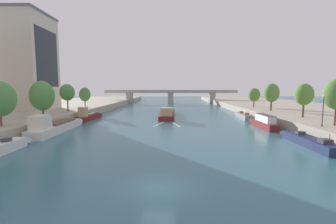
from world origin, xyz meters
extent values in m
plane|color=#336675|center=(0.00, 0.00, 0.00)|extent=(400.00, 400.00, 0.00)
cube|color=#B2A893|center=(-38.65, 55.00, 0.98)|extent=(36.00, 170.00, 1.96)
cube|color=#B2A893|center=(38.65, 55.00, 0.98)|extent=(36.00, 170.00, 1.96)
cube|color=maroon|center=(-0.29, 43.62, 0.48)|extent=(3.83, 18.86, 0.95)
cube|color=maroon|center=(-0.16, 53.37, 0.57)|extent=(3.40, 1.26, 0.84)
cube|color=maroon|center=(-0.29, 43.62, 0.98)|extent=(3.90, 18.86, 0.06)
cube|color=tan|center=(-0.39, 37.22, 1.94)|extent=(2.72, 3.80, 1.87)
cube|color=black|center=(-0.36, 39.11, 2.22)|extent=(2.14, 0.06, 0.52)
cube|color=brown|center=(-0.27, 45.50, 1.19)|extent=(2.91, 9.82, 0.36)
cylinder|color=#232328|center=(0.16, 37.97, 1.56)|extent=(0.07, 0.07, 1.10)
cube|color=#A5D1DB|center=(1.75, 29.89, 0.01)|extent=(1.92, 5.88, 0.03)
cube|color=#A5D1DB|center=(-1.85, 29.94, 0.01)|extent=(2.08, 5.85, 0.03)
cube|color=silver|center=(-18.44, 12.40, 0.68)|extent=(1.53, 1.26, 0.93)
cube|color=#38383D|center=(-18.40, 9.44, 1.39)|extent=(0.81, 0.91, 0.40)
cube|color=silver|center=(-18.78, 21.85, 0.61)|extent=(3.12, 14.82, 1.23)
cube|color=silver|center=(-18.97, 29.58, 0.74)|extent=(2.66, 1.32, 0.98)
cube|color=silver|center=(-18.78, 21.85, 1.26)|extent=(3.18, 14.82, 0.06)
cube|color=beige|center=(-18.66, 16.83, 2.34)|extent=(2.15, 3.00, 2.11)
cube|color=black|center=(-18.70, 18.32, 2.66)|extent=(1.66, 0.07, 0.59)
cube|color=brown|center=(-18.82, 23.33, 1.47)|extent=(2.34, 7.72, 0.36)
cylinder|color=#232328|center=(-18.26, 17.43, 1.84)|extent=(0.07, 0.07, 1.10)
cube|color=maroon|center=(-18.87, 37.31, 0.49)|extent=(2.37, 10.15, 0.98)
cube|color=maroon|center=(-18.65, 42.69, 0.59)|extent=(1.91, 1.29, 0.85)
cube|color=maroon|center=(-18.87, 37.31, 1.01)|extent=(2.41, 10.15, 0.06)
cube|color=tan|center=(-19.01, 33.88, 2.14)|extent=(1.55, 2.07, 2.20)
cube|color=black|center=(-18.97, 34.90, 2.47)|extent=(1.18, 0.08, 0.62)
cube|color=brown|center=(-18.83, 38.31, 1.22)|extent=(1.74, 5.30, 0.36)
cylinder|color=#232328|center=(-18.70, 34.27, 1.59)|extent=(0.07, 0.07, 1.10)
cube|color=#1E284C|center=(18.77, 12.84, 0.50)|extent=(2.16, 10.34, 1.01)
cube|color=#1E284C|center=(18.74, 18.36, 0.60)|extent=(2.01, 1.23, 0.87)
cube|color=#1E284C|center=(18.77, 12.84, 1.04)|extent=(2.20, 10.34, 0.06)
cube|color=#38383D|center=(18.76, 15.12, 1.27)|extent=(1.06, 0.90, 0.40)
cube|color=#38383D|center=(18.78, 9.95, 1.31)|extent=(1.17, 1.11, 0.48)
cylinder|color=#232328|center=(19.10, 9.75, 1.62)|extent=(0.07, 0.07, 1.10)
cube|color=maroon|center=(18.25, 26.47, 0.57)|extent=(1.90, 9.38, 1.13)
cube|color=maroon|center=(18.21, 31.50, 0.68)|extent=(1.75, 1.25, 0.93)
cube|color=maroon|center=(18.25, 26.47, 1.16)|extent=(1.94, 9.38, 0.06)
cube|color=white|center=(18.25, 26.00, 1.84)|extent=(1.55, 6.00, 1.29)
cube|color=#4C4C51|center=(18.25, 26.00, 2.52)|extent=(1.66, 6.18, 0.08)
cylinder|color=#232328|center=(18.54, 23.66, 1.74)|extent=(0.07, 0.07, 1.10)
cube|color=gray|center=(18.64, 40.21, 0.54)|extent=(2.11, 9.61, 1.07)
cube|color=gray|center=(18.81, 45.34, 0.64)|extent=(1.74, 1.28, 0.90)
cube|color=gray|center=(18.64, 40.21, 1.10)|extent=(2.14, 9.61, 0.06)
cube|color=#9E5133|center=(18.71, 42.31, 1.33)|extent=(0.93, 0.93, 0.40)
cube|color=#9E5133|center=(18.55, 37.54, 1.37)|extent=(1.02, 1.13, 0.48)
cylinder|color=#232328|center=(18.81, 37.34, 1.68)|extent=(0.07, 0.07, 1.10)
cylinder|color=brown|center=(-23.73, 15.74, 3.23)|extent=(0.25, 0.25, 2.55)
cylinder|color=brown|center=(-24.46, 27.66, 3.17)|extent=(0.35, 0.35, 2.42)
ellipsoid|color=#4C8942|center=(-24.46, 27.66, 5.97)|extent=(4.52, 4.52, 5.82)
cylinder|color=brown|center=(-23.90, 37.08, 3.67)|extent=(0.29, 0.29, 3.42)
ellipsoid|color=#4C8942|center=(-23.90, 37.08, 6.45)|extent=(3.39, 3.39, 3.91)
cylinder|color=brown|center=(-24.56, 49.45, 3.25)|extent=(0.27, 0.27, 2.58)
ellipsoid|color=#4C8942|center=(-24.56, 49.45, 5.66)|extent=(3.20, 3.20, 4.09)
cylinder|color=brown|center=(24.78, 17.13, 3.65)|extent=(0.26, 0.26, 3.39)
cylinder|color=brown|center=(25.76, 27.04, 3.55)|extent=(0.36, 0.36, 3.18)
ellipsoid|color=#568438|center=(25.76, 27.04, 6.26)|extent=(3.28, 3.28, 4.08)
cylinder|color=brown|center=(25.31, 40.04, 3.51)|extent=(0.40, 0.40, 3.12)
ellipsoid|color=#568438|center=(25.31, 40.04, 6.33)|extent=(3.57, 3.57, 4.56)
cylinder|color=brown|center=(24.88, 50.73, 3.20)|extent=(0.31, 0.31, 2.50)
ellipsoid|color=#568438|center=(24.88, 50.73, 5.52)|extent=(3.34, 3.34, 3.90)
cylinder|color=black|center=(22.59, 16.55, 4.07)|extent=(0.11, 0.11, 4.23)
sphere|color=#EAE5C6|center=(22.59, 16.55, 6.33)|extent=(0.28, 0.28, 0.28)
cylinder|color=black|center=(22.59, 16.55, 2.06)|extent=(0.22, 0.22, 0.20)
cube|color=beige|center=(-38.50, 41.41, 13.77)|extent=(15.78, 12.36, 23.63)
cube|color=slate|center=(-38.50, 41.41, 25.84)|extent=(16.25, 12.74, 0.50)
cube|color=#232833|center=(-30.59, 41.41, 14.95)|extent=(0.04, 9.89, 14.18)
cube|color=#9E998E|center=(0.00, 97.37, 5.46)|extent=(65.30, 4.40, 0.60)
cube|color=#9E998E|center=(0.00, 95.37, 6.21)|extent=(65.30, 0.30, 0.90)
cube|color=#9E998E|center=(0.00, 99.37, 6.21)|extent=(65.30, 0.30, 0.90)
cube|color=#9E998E|center=(-20.65, 97.37, 2.58)|extent=(2.80, 3.60, 5.16)
cube|color=#9E998E|center=(0.00, 97.37, 2.58)|extent=(2.80, 3.60, 5.16)
cube|color=#9E998E|center=(20.65, 97.37, 2.58)|extent=(2.80, 3.60, 5.16)
camera|label=1|loc=(1.08, -16.18, 7.37)|focal=24.26mm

